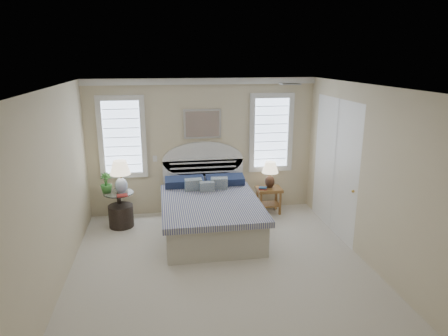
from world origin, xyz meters
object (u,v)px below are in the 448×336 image
nightstand_right (269,195)px  lamp_left (120,173)px  lamp_right (270,172)px  side_table_left (119,205)px  bed (210,211)px  floor_pot (121,216)px

nightstand_right → lamp_left: lamp_left is taller
nightstand_right → lamp_left: 2.96m
lamp_right → nightstand_right: bearing=-120.1°
side_table_left → lamp_left: size_ratio=1.01×
lamp_left → lamp_right: bearing=3.0°
nightstand_right → lamp_right: size_ratio=0.99×
side_table_left → lamp_left: 0.63m
bed → side_table_left: (-1.65, 0.59, 0.00)m
lamp_left → side_table_left: bearing=173.3°
side_table_left → lamp_right: (2.98, 0.15, 0.47)m
side_table_left → floor_pot: 0.22m
lamp_left → nightstand_right: bearing=2.1°
side_table_left → nightstand_right: side_table_left is taller
bed → floor_pot: bearing=164.0°
bed → nightstand_right: bearing=28.0°
bed → lamp_right: (1.33, 0.74, 0.47)m
bed → side_table_left: 1.75m
bed → side_table_left: bearing=160.3°
nightstand_right → lamp_right: 0.47m
nightstand_right → floor_pot: bearing=-175.5°
nightstand_right → floor_pot: (-2.92, -0.23, -0.18)m
bed → lamp_left: 1.80m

